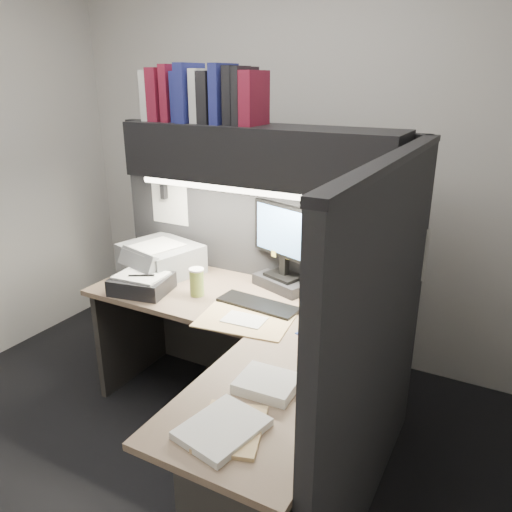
% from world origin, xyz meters
% --- Properties ---
extents(floor, '(3.50, 3.50, 0.00)m').
position_xyz_m(floor, '(0.00, 0.00, 0.00)').
color(floor, black).
rests_on(floor, ground).
extents(wall_back, '(3.50, 0.04, 2.70)m').
position_xyz_m(wall_back, '(0.00, 1.50, 1.35)').
color(wall_back, beige).
rests_on(wall_back, floor).
extents(partition_back, '(1.90, 0.06, 1.60)m').
position_xyz_m(partition_back, '(0.03, 0.93, 0.80)').
color(partition_back, black).
rests_on(partition_back, floor).
extents(partition_right, '(0.06, 1.50, 1.60)m').
position_xyz_m(partition_right, '(0.98, 0.18, 0.80)').
color(partition_right, black).
rests_on(partition_right, floor).
extents(desk, '(1.70, 1.53, 0.73)m').
position_xyz_m(desk, '(0.43, -0.00, 0.44)').
color(desk, '#7F6550').
rests_on(desk, floor).
extents(overhead_shelf, '(1.55, 0.34, 0.30)m').
position_xyz_m(overhead_shelf, '(0.12, 0.75, 1.50)').
color(overhead_shelf, black).
rests_on(overhead_shelf, partition_back).
extents(task_light_tube, '(1.32, 0.04, 0.04)m').
position_xyz_m(task_light_tube, '(0.12, 0.61, 1.33)').
color(task_light_tube, white).
rests_on(task_light_tube, overhead_shelf).
extents(monitor, '(0.44, 0.30, 0.50)m').
position_xyz_m(monitor, '(0.26, 0.82, 0.93)').
color(monitor, black).
rests_on(monitor, desk).
extents(keyboard, '(0.46, 0.18, 0.02)m').
position_xyz_m(keyboard, '(0.25, 0.52, 0.74)').
color(keyboard, black).
rests_on(keyboard, desk).
extents(mousepad, '(0.25, 0.24, 0.00)m').
position_xyz_m(mousepad, '(0.67, 0.39, 0.73)').
color(mousepad, '#1B3595').
rests_on(mousepad, desk).
extents(mouse, '(0.08, 0.12, 0.04)m').
position_xyz_m(mouse, '(0.69, 0.41, 0.75)').
color(mouse, black).
rests_on(mouse, mousepad).
extents(telephone, '(0.31, 0.31, 0.09)m').
position_xyz_m(telephone, '(0.65, 0.81, 0.78)').
color(telephone, beige).
rests_on(telephone, desk).
extents(coffee_cup, '(0.09, 0.09, 0.15)m').
position_xyz_m(coffee_cup, '(-0.12, 0.49, 0.80)').
color(coffee_cup, '#A7AB44').
rests_on(coffee_cup, desk).
extents(printer, '(0.53, 0.48, 0.18)m').
position_xyz_m(printer, '(-0.52, 0.68, 0.82)').
color(printer, gray).
rests_on(printer, desk).
extents(notebook_stack, '(0.35, 0.31, 0.09)m').
position_xyz_m(notebook_stack, '(-0.43, 0.38, 0.78)').
color(notebook_stack, black).
rests_on(notebook_stack, desk).
extents(open_folder, '(0.50, 0.36, 0.01)m').
position_xyz_m(open_folder, '(0.27, 0.34, 0.73)').
color(open_folder, tan).
rests_on(open_folder, desk).
extents(paper_stack_a, '(0.24, 0.20, 0.04)m').
position_xyz_m(paper_stack_a, '(0.64, -0.12, 0.75)').
color(paper_stack_a, white).
rests_on(paper_stack_a, desk).
extents(paper_stack_b, '(0.28, 0.32, 0.03)m').
position_xyz_m(paper_stack_b, '(0.62, -0.42, 0.74)').
color(paper_stack_b, white).
rests_on(paper_stack_b, desk).
extents(manila_stack, '(0.29, 0.33, 0.02)m').
position_xyz_m(manila_stack, '(0.64, -0.40, 0.74)').
color(manila_stack, tan).
rests_on(manila_stack, desk).
extents(binder_row, '(0.72, 0.25, 0.31)m').
position_xyz_m(binder_row, '(-0.21, 0.75, 1.79)').
color(binder_row, silver).
rests_on(binder_row, overhead_shelf).
extents(pinned_papers, '(1.76, 1.31, 0.51)m').
position_xyz_m(pinned_papers, '(0.42, 0.56, 1.05)').
color(pinned_papers, white).
rests_on(pinned_papers, partition_back).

